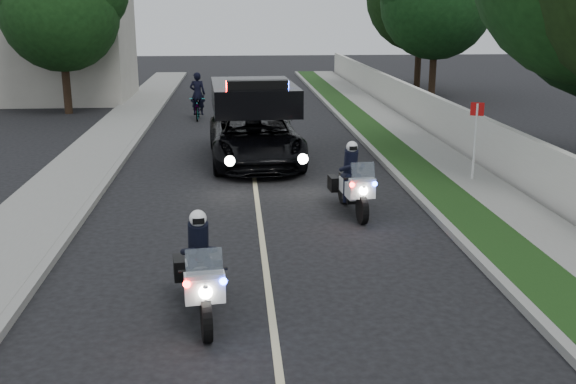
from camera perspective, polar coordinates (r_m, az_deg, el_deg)
name	(u,v)px	position (r m, az deg, el deg)	size (l,w,h in m)	color
ground	(270,299)	(11.44, -1.58, -9.04)	(120.00, 120.00, 0.00)	black
curb_right	(382,160)	(21.43, 8.00, 2.68)	(0.20, 60.00, 0.15)	gray
grass_verge	(404,160)	(21.60, 9.82, 2.71)	(1.20, 60.00, 0.16)	#193814
sidewalk_right	(444,159)	(21.95, 13.11, 2.74)	(1.40, 60.00, 0.16)	gray
property_wall	(476,138)	(22.14, 15.69, 4.45)	(0.22, 60.00, 1.50)	beige
curb_left	(119,165)	(21.24, -14.17, 2.24)	(0.20, 60.00, 0.15)	gray
sidewalk_left	(82,166)	(21.45, -17.07, 2.16)	(2.00, 60.00, 0.16)	gray
building_far	(49,32)	(37.64, -19.64, 12.64)	(8.00, 6.00, 7.00)	#A8A396
lane_marking	(253,165)	(20.95, -3.03, 2.32)	(0.12, 50.00, 0.01)	#BFB78C
police_moto_left	(202,315)	(10.95, -7.30, -10.33)	(0.71, 2.02, 1.72)	silver
police_moto_right	(352,213)	(16.12, 5.45, -1.75)	(0.71, 2.02, 1.72)	silver
police_suv	(255,162)	(21.35, -2.80, 2.56)	(2.75, 5.93, 2.88)	black
bicycle	(198,119)	(29.91, -7.62, 6.14)	(0.66, 1.90, 1.00)	black
cyclist	(198,119)	(29.91, -7.62, 6.14)	(0.67, 0.44, 1.85)	black
sign_post	(472,184)	(19.30, 15.33, 0.64)	(0.37, 0.37, 2.35)	#AA230C
tree_right_d	(431,100)	(36.97, 12.05, 7.69)	(5.80, 5.80, 9.67)	#133B15
tree_right_e	(416,91)	(40.55, 10.85, 8.40)	(6.28, 6.28, 10.47)	black
tree_left_near	(69,113)	(32.94, -18.10, 6.36)	(5.31, 5.31, 8.85)	#153B13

